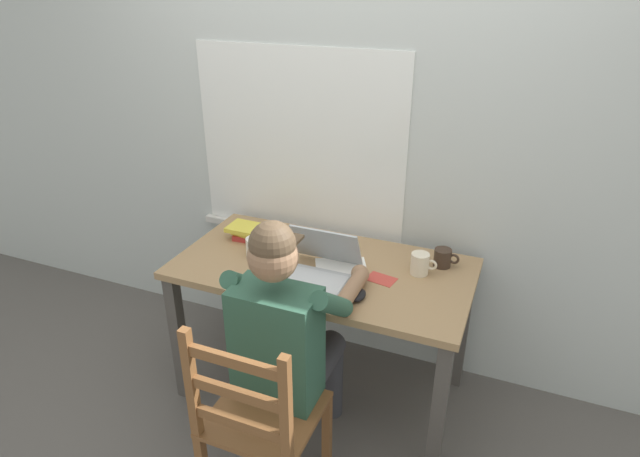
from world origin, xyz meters
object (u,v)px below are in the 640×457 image
Objects in this scene: desk at (323,284)px; wooden_chair at (259,421)px; seated_person at (288,333)px; coffee_mug_dark at (443,258)px; coffee_mug_white at (420,264)px; laptop at (318,267)px; computer_mouse at (358,295)px; landscape_photo_print at (381,279)px; coffee_mug_spare at (255,247)px; book_stack_main at (249,232)px.

desk is 1.53× the size of wooden_chair.
seated_person is 0.84m from coffee_mug_dark.
coffee_mug_white is (0.42, 0.54, 0.13)m from seated_person.
laptop is at bearing 90.44° from wooden_chair.
coffee_mug_white is at bearing 12.92° from desk.
wooden_chair is 9.21× the size of computer_mouse.
coffee_mug_dark is 0.92× the size of landscape_photo_print.
coffee_mug_white is 0.98× the size of coffee_mug_spare.
seated_person is at bearing -133.96° from computer_mouse.
coffee_mug_dark reaches higher than desk.
computer_mouse is at bearing -15.79° from coffee_mug_spare.
desk is 0.59m from coffee_mug_dark.
desk is 0.48m from coffee_mug_white.
seated_person is 0.36m from laptop.
laptop reaches higher than coffee_mug_dark.
wooden_chair is at bearing -61.85° from coffee_mug_spare.
coffee_mug_spare is (-0.36, 0.06, -0.00)m from laptop.
computer_mouse is at bearing -93.12° from landscape_photo_print.
laptop reaches higher than book_stack_main.
laptop is 3.37× the size of computer_mouse.
laptop is at bearing -9.90° from coffee_mug_spare.
laptop is (-0.00, 0.34, 0.13)m from seated_person.
desk is at bearing -172.60° from landscape_photo_print.
coffee_mug_white is at bearing 10.22° from coffee_mug_spare.
coffee_mug_spare reaches higher than desk.
desk is at bearing -14.38° from book_stack_main.
wooden_chair is (0.02, -0.72, -0.21)m from desk.
coffee_mug_spare is (-0.36, 0.40, 0.13)m from seated_person.
desk is at bearing 91.91° from wooden_chair.
desk is at bearing -167.08° from coffee_mug_white.
laptop is 2.80× the size of coffee_mug_dark.
coffee_mug_dark is 1.00m from book_stack_main.
coffee_mug_white is 0.94× the size of landscape_photo_print.
laptop is at bearing 155.70° from computer_mouse.
laptop is at bearing -148.37° from coffee_mug_dark.
book_stack_main is at bearing 155.39° from laptop.
seated_person is at bearing -112.16° from landscape_photo_print.
coffee_mug_white is at bearing 52.18° from seated_person.
coffee_mug_spare is (-0.34, -0.04, 0.15)m from desk.
wooden_chair reaches higher than coffee_mug_white.
computer_mouse reaches higher than landscape_photo_print.
book_stack_main is (-0.48, 0.22, -0.01)m from laptop.
coffee_mug_white reaches higher than coffee_mug_spare.
desk is 0.44m from seated_person.
wooden_chair is 1.12m from coffee_mug_dark.
coffee_mug_white reaches higher than landscape_photo_print.
computer_mouse is at bearing 46.04° from seated_person.
desk is at bearing 93.11° from seated_person.
computer_mouse is at bearing -39.57° from desk.
seated_person reaches higher than coffee_mug_dark.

